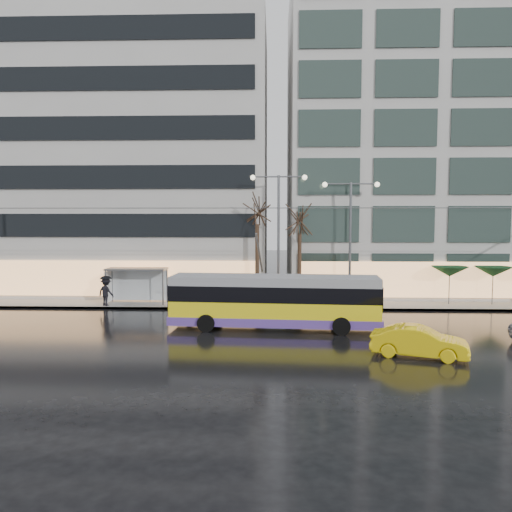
{
  "coord_description": "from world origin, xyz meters",
  "views": [
    {
      "loc": [
        1.62,
        -24.16,
        6.25
      ],
      "look_at": [
        0.62,
        5.0,
        3.97
      ],
      "focal_mm": 35.0,
      "sensor_mm": 36.0,
      "label": 1
    }
  ],
  "objects": [
    {
      "name": "ground",
      "position": [
        0.0,
        0.0,
        0.0
      ],
      "size": [
        140.0,
        140.0,
        0.0
      ],
      "primitive_type": "plane",
      "color": "black",
      "rests_on": "ground"
    },
    {
      "name": "sidewalk",
      "position": [
        2.0,
        14.0,
        0.07
      ],
      "size": [
        80.0,
        10.0,
        0.15
      ],
      "primitive_type": "cube",
      "color": "gray",
      "rests_on": "ground"
    },
    {
      "name": "kerb",
      "position": [
        2.0,
        9.05,
        0.07
      ],
      "size": [
        80.0,
        0.1,
        0.15
      ],
      "primitive_type": "cube",
      "color": "slate",
      "rests_on": "ground"
    },
    {
      "name": "building_left",
      "position": [
        -16.0,
        19.0,
        11.15
      ],
      "size": [
        34.0,
        14.0,
        22.0
      ],
      "primitive_type": "cube",
      "color": "#AAA7A2",
      "rests_on": "sidewalk"
    },
    {
      "name": "building_right",
      "position": [
        19.0,
        19.0,
        12.65
      ],
      "size": [
        32.0,
        14.0,
        25.0
      ],
      "primitive_type": "cube",
      "color": "#AAA7A2",
      "rests_on": "sidewalk"
    },
    {
      "name": "trolleybus",
      "position": [
        1.7,
        3.46,
        1.46
      ],
      "size": [
        11.76,
        4.9,
        5.39
      ],
      "color": "yellow",
      "rests_on": "ground"
    },
    {
      "name": "catenary",
      "position": [
        1.0,
        7.94,
        4.25
      ],
      "size": [
        42.24,
        5.12,
        7.0
      ],
      "color": "#595B60",
      "rests_on": "ground"
    },
    {
      "name": "bus_shelter",
      "position": [
        -8.38,
        10.69,
        1.96
      ],
      "size": [
        4.2,
        1.6,
        2.51
      ],
      "color": "#595B60",
      "rests_on": "sidewalk"
    },
    {
      "name": "street_lamp_near",
      "position": [
        2.0,
        10.8,
        5.99
      ],
      "size": [
        3.96,
        0.36,
        9.03
      ],
      "color": "#595B60",
      "rests_on": "sidewalk"
    },
    {
      "name": "street_lamp_far",
      "position": [
        7.0,
        10.8,
        5.71
      ],
      "size": [
        3.96,
        0.36,
        8.53
      ],
      "color": "#595B60",
      "rests_on": "sidewalk"
    },
    {
      "name": "tree_a",
      "position": [
        0.5,
        11.0,
        7.09
      ],
      "size": [
        3.2,
        3.2,
        8.4
      ],
      "color": "black",
      "rests_on": "sidewalk"
    },
    {
      "name": "tree_b",
      "position": [
        3.5,
        11.2,
        6.4
      ],
      "size": [
        3.2,
        3.2,
        7.7
      ],
      "color": "black",
      "rests_on": "sidewalk"
    },
    {
      "name": "parasol_a",
      "position": [
        14.0,
        11.0,
        2.45
      ],
      "size": [
        2.5,
        2.5,
        2.65
      ],
      "color": "#595B60",
      "rests_on": "sidewalk"
    },
    {
      "name": "parasol_b",
      "position": [
        17.0,
        11.0,
        2.45
      ],
      "size": [
        2.5,
        2.5,
        2.65
      ],
      "color": "#595B60",
      "rests_on": "sidewalk"
    },
    {
      "name": "taxi_b",
      "position": [
        8.16,
        -2.01,
        0.69
      ],
      "size": [
        4.45,
        2.71,
        1.39
      ],
      "primitive_type": "imported",
      "rotation": [
        0.0,
        0.0,
        1.25
      ],
      "color": "yellow",
      "rests_on": "ground"
    },
    {
      "name": "pedestrian_a",
      "position": [
        -4.31,
        10.65,
        1.59
      ],
      "size": [
        1.18,
        1.19,
        2.19
      ],
      "color": "black",
      "rests_on": "sidewalk"
    },
    {
      "name": "pedestrian_b",
      "position": [
        -5.37,
        12.06,
        0.9
      ],
      "size": [
        0.92,
        0.88,
        1.51
      ],
      "color": "black",
      "rests_on": "sidewalk"
    },
    {
      "name": "pedestrian_c",
      "position": [
        -9.89,
        9.52,
        1.29
      ],
      "size": [
        1.44,
        1.18,
        2.11
      ],
      "color": "black",
      "rests_on": "sidewalk"
    }
  ]
}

